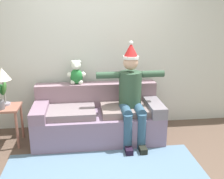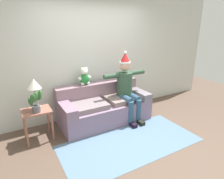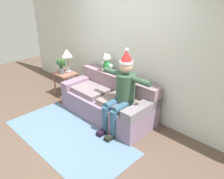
# 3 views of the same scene
# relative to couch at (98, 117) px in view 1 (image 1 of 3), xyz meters

# --- Properties ---
(ground_plane) EXTENTS (10.00, 10.00, 0.00)m
(ground_plane) POSITION_rel_couch_xyz_m (0.00, -1.03, -0.32)
(ground_plane) COLOR brown
(back_wall) EXTENTS (7.00, 0.10, 2.70)m
(back_wall) POSITION_rel_couch_xyz_m (0.00, 0.52, 1.03)
(back_wall) COLOR silver
(back_wall) RESTS_ON ground_plane
(couch) EXTENTS (1.93, 0.87, 0.80)m
(couch) POSITION_rel_couch_xyz_m (0.00, 0.00, 0.00)
(couch) COLOR gray
(couch) RESTS_ON ground_plane
(person_seated) EXTENTS (1.02, 0.77, 1.51)m
(person_seated) POSITION_rel_couch_xyz_m (0.49, -0.16, 0.44)
(person_seated) COLOR #304E39
(person_seated) RESTS_ON ground_plane
(teddy_bear) EXTENTS (0.29, 0.17, 0.38)m
(teddy_bear) POSITION_rel_couch_xyz_m (-0.31, 0.26, 0.65)
(teddy_bear) COLOR #247535
(teddy_bear) RESTS_ON couch
(side_table) EXTENTS (0.50, 0.40, 0.58)m
(side_table) POSITION_rel_couch_xyz_m (-1.39, -0.07, 0.15)
(side_table) COLOR #965D4C
(side_table) RESTS_ON ground_plane
(table_lamp) EXTENTS (0.24, 0.24, 0.56)m
(table_lamp) POSITION_rel_couch_xyz_m (-1.36, 0.01, 0.70)
(table_lamp) COLOR gray
(table_lamp) RESTS_ON side_table
(area_rug) EXTENTS (2.50, 1.18, 0.01)m
(area_rug) POSITION_rel_couch_xyz_m (0.00, -1.03, -0.32)
(area_rug) COLOR slate
(area_rug) RESTS_ON ground_plane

